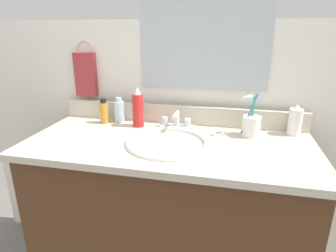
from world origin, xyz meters
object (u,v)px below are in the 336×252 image
Objects in this scene: bottle_lotion_white at (295,121)px; bottle_oil_amber at (104,112)px; bottle_gel_clear at (119,111)px; hand_towel at (86,75)px; faucet at (176,122)px; bottle_spray_red at (138,109)px; cup_white_ceramic at (251,125)px.

bottle_lotion_white is 1.13× the size of bottle_oil_amber.
bottle_gel_clear is at bearing -179.88° from bottle_lotion_white.
hand_towel is 1.79× the size of bottle_oil_amber.
faucet is 0.19m from bottle_spray_red.
faucet is 0.53m from bottle_lotion_white.
bottle_lotion_white is at bearing 0.12° from bottle_gel_clear.
bottle_lotion_white is (0.82, 0.00, 0.01)m from bottle_gel_clear.
faucet is at bearing 174.86° from cup_white_ceramic.
bottle_lotion_white is (1.02, -0.07, -0.16)m from hand_towel.
cup_white_ceramic is (-0.19, -0.06, -0.01)m from bottle_lotion_white.
faucet is 1.28× the size of bottle_gel_clear.
faucet is at bearing 4.29° from bottle_spray_red.
hand_towel is at bearing 143.78° from bottle_oil_amber.
hand_towel is at bearing 161.09° from bottle_spray_red.
bottle_gel_clear is at bearing -18.67° from hand_towel.
bottle_spray_red is at bearing -175.71° from faucet.
cup_white_ceramic is at bearing -5.14° from faucet.
cup_white_ceramic is at bearing -8.50° from hand_towel.
hand_towel is 0.36m from bottle_spray_red.
cup_white_ceramic reaches higher than bottle_gel_clear.
cup_white_ceramic is at bearing -2.15° from bottle_oil_amber.
bottle_gel_clear is 0.82m from bottle_lotion_white.
cup_white_ceramic is (0.63, -0.06, -0.01)m from bottle_gel_clear.
bottle_gel_clear is at bearing 160.67° from bottle_spray_red.
bottle_gel_clear is 0.90× the size of bottle_lotion_white.
cup_white_ceramic is (0.70, -0.03, -0.01)m from bottle_oil_amber.
bottle_lotion_white is at bearing -3.73° from hand_towel.
bottle_oil_amber is 0.70m from cup_white_ceramic.
bottle_gel_clear is 0.63m from cup_white_ceramic.
hand_towel is 0.54m from faucet.
cup_white_ceramic is at bearing -162.80° from bottle_lotion_white.
faucet is at bearing -10.78° from hand_towel.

